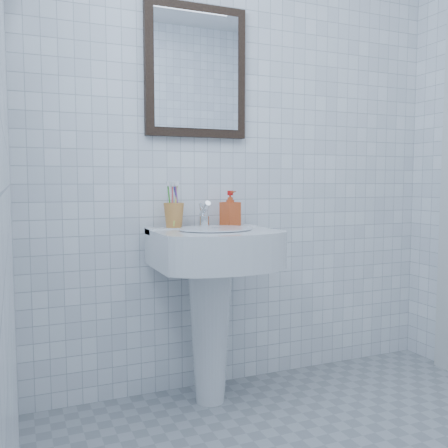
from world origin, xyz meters
name	(u,v)px	position (x,y,z in m)	size (l,w,h in m)	color
wall_back	(245,137)	(0.00, 1.20, 1.25)	(2.20, 0.02, 2.50)	white
wall_left	(3,68)	(-1.10, 0.00, 1.25)	(0.02, 2.40, 2.50)	white
washbasin	(212,286)	(-0.27, 0.98, 0.55)	(0.53, 0.39, 0.82)	white
faucet	(204,216)	(-0.27, 1.08, 0.86)	(0.05, 0.11, 0.12)	white
toothbrush_cup	(174,215)	(-0.41, 1.10, 0.87)	(0.09, 0.09, 0.11)	#CC823A
soap_dispenser	(230,208)	(-0.13, 1.10, 0.90)	(0.08, 0.08, 0.17)	red
wall_mirror	(196,71)	(-0.27, 1.18, 1.55)	(0.50, 0.04, 0.62)	black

